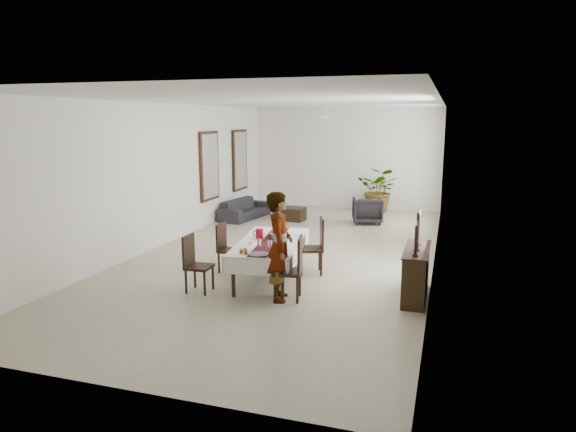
{
  "coord_description": "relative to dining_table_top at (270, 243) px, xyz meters",
  "views": [
    {
      "loc": [
        3.2,
        -10.29,
        2.86
      ],
      "look_at": [
        0.35,
        -1.24,
        1.05
      ],
      "focal_mm": 32.0,
      "sensor_mm": 36.0,
      "label": 1
    }
  ],
  "objects": [
    {
      "name": "chair_right_near_leg_br",
      "position": [
        0.42,
        -0.81,
        -0.45
      ],
      "size": [
        0.05,
        0.05,
        0.43
      ],
      "primitive_type": "cylinder",
      "rotation": [
        0.0,
        0.0,
        0.18
      ],
      "color": "black",
      "rests_on": "floor"
    },
    {
      "name": "chair_right_far_leg_fl",
      "position": [
        0.84,
        0.42,
        -0.45
      ],
      "size": [
        0.06,
        0.06,
        0.44
      ],
      "primitive_type": "cylinder",
      "rotation": [
        0.0,
        0.0,
        0.33
      ],
      "color": "black",
      "rests_on": "floor"
    },
    {
      "name": "teacup_left",
      "position": [
        -0.23,
        -0.36,
        0.06
      ],
      "size": [
        0.08,
        0.08,
        0.06
      ],
      "primitive_type": "cylinder",
      "color": "white",
      "rests_on": "saucer_left"
    },
    {
      "name": "plate_far_left",
      "position": [
        -0.36,
        0.46,
        0.04
      ],
      "size": [
        0.22,
        0.22,
        0.01
      ],
      "primitive_type": "cylinder",
      "color": "silver",
      "rests_on": "tablecloth_top"
    },
    {
      "name": "fan_blade_s",
      "position": [
        -0.21,
        4.51,
        2.23
      ],
      "size": [
        0.1,
        0.55,
        0.01
      ],
      "primitive_type": "cube",
      "color": "silver",
      "rests_on": "fan_hub"
    },
    {
      "name": "chair_right_near_back",
      "position": [
        0.82,
        -0.91,
        0.08
      ],
      "size": [
        0.12,
        0.43,
        0.55
      ],
      "primitive_type": "cube",
      "rotation": [
        0.0,
        0.0,
        1.75
      ],
      "color": "black",
      "rests_on": "chair_right_near_seat"
    },
    {
      "name": "sideboard_body",
      "position": [
        2.57,
        -0.25,
        -0.27
      ],
      "size": [
        0.35,
        1.32,
        0.79
      ],
      "primitive_type": "cube",
      "color": "black",
      "rests_on": "floor"
    },
    {
      "name": "saucer_left",
      "position": [
        -0.23,
        -0.36,
        0.04
      ],
      "size": [
        0.14,
        0.14,
        0.01
      ],
      "primitive_type": "cylinder",
      "color": "white",
      "rests_on": "tablecloth_top"
    },
    {
      "name": "red_pitcher",
      "position": [
        -0.25,
        0.1,
        0.13
      ],
      "size": [
        0.16,
        0.16,
        0.18
      ],
      "primitive_type": "cylinder",
      "rotation": [
        0.0,
        0.0,
        0.14
      ],
      "color": "maroon",
      "rests_on": "tablecloth_top"
    },
    {
      "name": "mirror_frame_far",
      "position": [
        -3.17,
        6.16,
        0.93
      ],
      "size": [
        0.06,
        1.05,
        1.85
      ],
      "primitive_type": "cube",
      "color": "black",
      "rests_on": "wall_left"
    },
    {
      "name": "fruit_green",
      "position": [
        -0.03,
        0.26,
        0.15
      ],
      "size": [
        0.07,
        0.07,
        0.07
      ],
      "primitive_type": "sphere",
      "color": "#5B8528",
      "rests_on": "fruit_basket"
    },
    {
      "name": "chair_right_far_seat",
      "position": [
        0.61,
        0.53,
        -0.2
      ],
      "size": [
        0.57,
        0.57,
        0.05
      ],
      "primitive_type": "cube",
      "rotation": [
        0.0,
        0.0,
        1.9
      ],
      "color": "black",
      "rests_on": "chair_right_far_leg_fl"
    },
    {
      "name": "tablecloth_drape_far",
      "position": [
        -0.17,
        1.17,
        -0.11
      ],
      "size": [
        1.08,
        0.16,
        0.28
      ],
      "primitive_type": "cube",
      "rotation": [
        0.0,
        0.0,
        0.14
      ],
      "color": "silver",
      "rests_on": "dining_table_top"
    },
    {
      "name": "chair_right_far_back",
      "position": [
        0.8,
        0.6,
        0.1
      ],
      "size": [
        0.18,
        0.43,
        0.57
      ],
      "primitive_type": "cube",
      "rotation": [
        0.0,
        0.0,
        1.9
      ],
      "color": "black",
      "rests_on": "chair_right_far_seat"
    },
    {
      "name": "jam_jar_c",
      "position": [
        -0.13,
        -0.87,
        0.07
      ],
      "size": [
        0.06,
        0.06,
        0.07
      ],
      "primitive_type": "cylinder",
      "color": "#984816",
      "rests_on": "tablecloth_top"
    },
    {
      "name": "ceiling",
      "position": [
        -0.21,
        1.86,
        2.53
      ],
      "size": [
        6.0,
        12.0,
        0.02
      ],
      "primitive_type": "cube",
      "color": "white",
      "rests_on": "wall_back"
    },
    {
      "name": "fruit_red",
      "position": [
        0.04,
        0.26,
        0.15
      ],
      "size": [
        0.08,
        0.08,
        0.08
      ],
      "primitive_type": "sphere",
      "color": "maroon",
      "rests_on": "fruit_basket"
    },
    {
      "name": "fan_blade_w",
      "position": [
        -0.56,
        4.86,
        2.23
      ],
      "size": [
        0.55,
        0.1,
        0.01
      ],
      "primitive_type": "cube",
      "color": "white",
      "rests_on": "fan_hub"
    },
    {
      "name": "table_leg_fl",
      "position": [
        -0.25,
        -1.09,
        -0.34
      ],
      "size": [
        0.07,
        0.07,
        0.64
      ],
      "primitive_type": "cylinder",
      "rotation": [
        0.0,
        0.0,
        0.14
      ],
      "color": "black",
      "rests_on": "floor"
    },
    {
      "name": "wall_back",
      "position": [
        -0.21,
        7.86,
        0.93
      ],
      "size": [
        6.0,
        0.02,
        3.2
      ],
      "primitive_type": "cube",
      "color": "white",
      "rests_on": "floor"
    },
    {
      "name": "sideboard_top",
      "position": [
        2.57,
        -0.25,
        0.14
      ],
      "size": [
        0.39,
        1.38,
        0.03
      ],
      "primitive_type": "cube",
      "color": "black",
      "rests_on": "sideboard_body"
    },
    {
      "name": "mirror_frame_near",
      "position": [
        -3.17,
        4.06,
        0.93
      ],
      "size": [
        0.06,
        1.05,
        1.85
      ],
      "primitive_type": "cube",
      "color": "black",
      "rests_on": "wall_left"
    },
    {
      "name": "wall_left",
      "position": [
        -3.21,
        1.86,
        0.93
      ],
      "size": [
        0.02,
        12.0,
        3.2
      ],
      "primitive_type": "cube",
      "color": "white",
      "rests_on": "floor"
    },
    {
      "name": "woman",
      "position": [
        0.5,
        -0.98,
        0.2
      ],
      "size": [
        0.58,
        0.72,
        1.74
      ],
      "primitive_type": "imported",
      "rotation": [
        0.0,
        0.0,
        1.85
      ],
      "color": "#979A9F",
      "rests_on": "floor"
    },
    {
      "name": "fruit_basket",
      "position": [
        0.01,
        0.23,
        0.08
      ],
      "size": [
        0.28,
        0.28,
        0.09
      ],
      "primitive_type": "cylinder",
      "color": "brown",
      "rests_on": "tablecloth_top"
    },
    {
      "name": "teacup_right",
      "position": [
        0.35,
        -0.51,
        0.06
      ],
      "size": [
        0.08,
        0.08,
        0.06
      ],
      "primitive_type": "cylinder",
      "color": "silver",
      "rests_on": "saucer_right"
    },
    {
      "name": "candlestick_near_shaft",
      "position": [
        2.57,
        -0.74,
        0.4
      ],
      "size": [
        0.04,
        0.04,
        0.44
      ],
      "primitive_type": "cylinder",
      "color": "black",
      "rests_on": "candlestick_near_base"
    },
    {
      "name": "candlestick_mid_candle",
      "position": [
        2.57,
        -0.39,
        0.79
      ],
      "size": [
        0.03,
        0.03,
        0.07
      ],
      "primitive_type": "cylinder",
      "color": "beige",
      "rests_on": "candlestick_mid_shaft"
    },
    {
      "name": "table_runner",
      "position": [
        0.0,
        0.0,
        0.03
      ],
      "size": [
        0.64,
        2.32,
        0.0
      ],
      "primitive_type": "cube",
      "rotation": [
        0.0,
        0.0,
        0.14
      ],
      "color": "#54181B",
      "rests_on": "tablecloth_top"
    },
    {
      "name": "chair_right_near_leg_fl",
      "position": [
        0.83,
        -1.09,
        -0.45
      ],
      "size": [
        0.05,
        0.05,
        0.43
      ],
      "primitive_type": "cylinder",
      "rotation": [
        0.0,
        0.0,
        0.18
      ],
      "color": "black",
      "rests_on": "floor"
    },
    {
      "name": "chair_right_far_leg_fr",
      "position": [
        0.72,
        0.76,
        -0.45
      ],
      "size": [
        0.06,
        0.06,
        0.44
      ],
      "primitive_type": "cylinder",
      "rotation": [
        0.0,
        0.0,
        0.33
      ],
      "color": "black",
      "rests_on": "floor"
    },
    {
      "name": "candlestick_near_base",
      "position": [
        2.57,
        -0.74,
        0.17
      ],
      "size": [
        0.09,
        0.09,
        0.03
      ],
      "primitive_type": "cylinder",
      "color": "black",
      "rests_on": "sideboard_top"
    },
    {
      "name": "potted_plant",
      "position": [
        0.96,
        7.36,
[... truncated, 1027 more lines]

